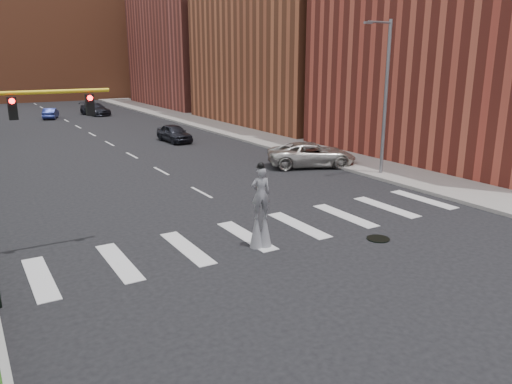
# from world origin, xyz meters

# --- Properties ---
(ground_plane) EXTENTS (160.00, 160.00, 0.00)m
(ground_plane) POSITION_xyz_m (0.00, 0.00, 0.00)
(ground_plane) COLOR black
(ground_plane) RESTS_ON ground
(sidewalk_right) EXTENTS (5.00, 90.00, 0.18)m
(sidewalk_right) POSITION_xyz_m (12.50, 25.00, 0.09)
(sidewalk_right) COLOR gray
(sidewalk_right) RESTS_ON ground
(manhole) EXTENTS (0.90, 0.90, 0.04)m
(manhole) POSITION_xyz_m (3.00, -2.00, 0.02)
(manhole) COLOR black
(manhole) RESTS_ON ground
(building_mid) EXTENTS (16.00, 22.00, 24.00)m
(building_mid) POSITION_xyz_m (22.00, 30.00, 12.00)
(building_mid) COLOR #9F5232
(building_mid) RESTS_ON ground
(building_far) EXTENTS (16.00, 22.00, 20.00)m
(building_far) POSITION_xyz_m (22.00, 54.00, 10.00)
(building_far) COLOR brown
(building_far) RESTS_ON ground
(building_backdrop) EXTENTS (26.00, 14.00, 18.00)m
(building_backdrop) POSITION_xyz_m (6.00, 78.00, 9.00)
(building_backdrop) COLOR #9F5232
(building_backdrop) RESTS_ON ground
(streetlight) EXTENTS (2.05, 0.20, 9.00)m
(streetlight) POSITION_xyz_m (10.90, 6.00, 4.90)
(streetlight) COLOR slate
(streetlight) RESTS_ON ground
(stilt_performer) EXTENTS (0.83, 0.66, 3.27)m
(stilt_performer) POSITION_xyz_m (-1.39, -0.29, 1.37)
(stilt_performer) COLOR #332414
(stilt_performer) RESTS_ON ground
(suv_crossing) EXTENTS (6.28, 4.66, 1.58)m
(suv_crossing) POSITION_xyz_m (8.98, 10.25, 0.79)
(suv_crossing) COLOR beige
(suv_crossing) RESTS_ON ground
(car_near) EXTENTS (1.97, 4.37, 1.46)m
(car_near) POSITION_xyz_m (4.98, 24.10, 0.73)
(car_near) COLOR black
(car_near) RESTS_ON ground
(car_mid) EXTENTS (2.41, 3.98, 1.24)m
(car_mid) POSITION_xyz_m (-1.13, 46.95, 0.62)
(car_mid) COLOR navy
(car_mid) RESTS_ON ground
(car_far) EXTENTS (3.22, 5.43, 1.48)m
(car_far) POSITION_xyz_m (4.19, 47.93, 0.74)
(car_far) COLOR black
(car_far) RESTS_ON ground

